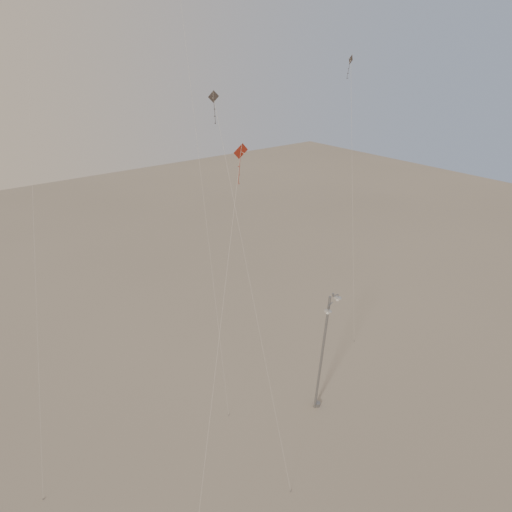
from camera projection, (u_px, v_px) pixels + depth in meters
ground at (299, 434)px, 28.45m from camera, size 160.00×160.00×0.00m
street_lamp at (324, 351)px, 28.47m from camera, size 1.69×0.67×9.92m
kite_0 at (26, 7)px, 22.72m from camera, size 9.58×12.48×35.57m
kite_1 at (234, 202)px, 23.52m from camera, size 2.19×10.45×22.38m
kite_3 at (229, 254)px, 19.31m from camera, size 8.49×6.53×20.39m
kite_4 at (352, 146)px, 32.04m from camera, size 0.51×4.27×24.28m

